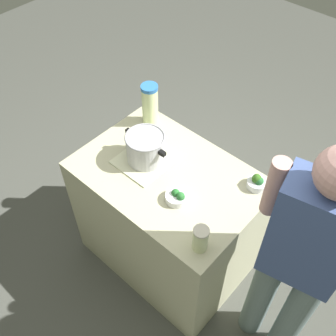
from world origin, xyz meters
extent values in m
plane|color=#4B4D46|center=(0.00, 0.00, 0.00)|extent=(8.00, 8.00, 0.00)
cube|color=#B6B38F|center=(0.00, 0.00, 0.44)|extent=(1.04, 0.71, 0.88)
cube|color=beige|center=(-0.17, 0.00, 0.88)|extent=(0.28, 0.33, 0.01)
cylinder|color=#B7B7BC|center=(-0.17, 0.00, 0.97)|extent=(0.22, 0.22, 0.17)
torus|color=#99999E|center=(-0.17, 0.00, 1.06)|extent=(0.22, 0.22, 0.01)
cube|color=black|center=(-0.30, 0.00, 1.02)|extent=(0.04, 0.02, 0.02)
cube|color=black|center=(-0.04, 0.00, 1.02)|extent=(0.04, 0.02, 0.02)
cylinder|color=beige|center=(-0.37, 0.25, 1.01)|extent=(0.10, 0.10, 0.25)
cylinder|color=#2C6BB4|center=(-0.37, 0.25, 1.15)|extent=(0.10, 0.10, 0.02)
ellipsoid|color=yellow|center=(-0.36, 0.25, 1.04)|extent=(0.04, 0.04, 0.01)
cylinder|color=beige|center=(0.42, -0.24, 0.95)|extent=(0.07, 0.07, 0.13)
cylinder|color=#B2AD99|center=(0.42, -0.24, 1.02)|extent=(0.08, 0.08, 0.01)
cylinder|color=silver|center=(0.41, 0.25, 0.90)|extent=(0.11, 0.11, 0.04)
ellipsoid|color=#296731|center=(0.42, 0.25, 0.93)|extent=(0.05, 0.05, 0.05)
ellipsoid|color=#35661F|center=(0.41, 0.25, 0.94)|extent=(0.05, 0.05, 0.06)
ellipsoid|color=#246D33|center=(0.43, 0.26, 0.93)|extent=(0.04, 0.04, 0.05)
cylinder|color=silver|center=(0.15, -0.10, 0.90)|extent=(0.12, 0.12, 0.04)
ellipsoid|color=#27702D|center=(0.14, -0.10, 0.92)|extent=(0.04, 0.04, 0.05)
ellipsoid|color=#2B6F30|center=(0.18, -0.10, 0.93)|extent=(0.05, 0.05, 0.05)
cylinder|color=slate|center=(0.72, -0.02, 0.43)|extent=(0.14, 0.14, 0.86)
cylinder|color=slate|center=(0.92, -0.02, 0.43)|extent=(0.14, 0.14, 0.86)
cube|color=#3F5388|center=(0.82, -0.02, 1.15)|extent=(0.37, 0.27, 0.57)
cylinder|color=tan|center=(0.61, -0.02, 1.29)|extent=(0.08, 0.08, 0.30)
camera|label=1|loc=(0.97, -1.08, 2.56)|focal=42.64mm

